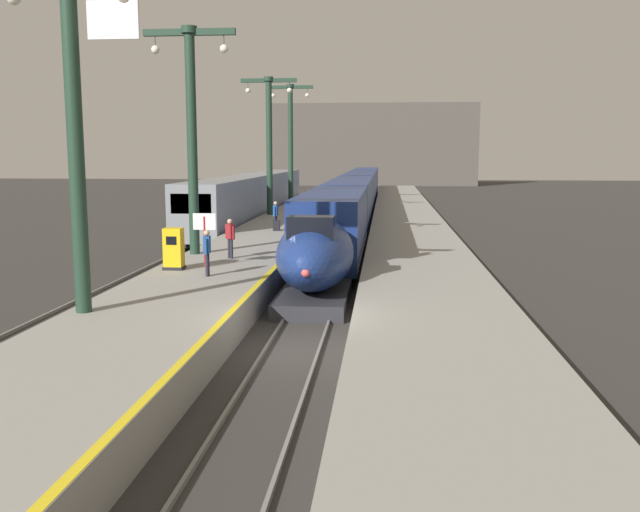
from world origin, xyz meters
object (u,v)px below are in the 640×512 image
Objects in this scene: passenger_mid_platform at (207,249)px; passenger_far_waiting at (230,235)px; highspeed_train_main at (356,196)px; station_column_distant at (290,134)px; station_column_mid at (191,120)px; passenger_near_edge at (276,213)px; departure_info_board at (205,229)px; ticket_machine_yellow at (174,250)px; rolling_suitcase at (276,226)px; station_column_far at (269,133)px; station_column_near at (75,103)px; regional_train_adjacent at (253,195)px.

passenger_far_waiting is at bearing 91.63° from passenger_mid_platform.
station_column_distant reaches higher than highspeed_train_main.
station_column_mid reaches higher than highspeed_train_main.
passenger_near_edge is 13.39m from departure_info_board.
ticket_machine_yellow is (-1.74, -13.98, -0.25)m from passenger_near_edge.
station_column_mid is at bearing -102.79° from rolling_suitcase.
ticket_machine_yellow is (-1.54, -2.98, -0.25)m from passenger_far_waiting.
ticket_machine_yellow is at bearing -89.18° from station_column_far.
station_column_distant reaches higher than passenger_mid_platform.
station_column_mid is (-0.05, 11.53, 0.07)m from station_column_near.
station_column_near reaches higher than ticket_machine_yellow.
passenger_near_edge is at bearing -74.63° from regional_train_adjacent.
highspeed_train_main is at bearing 83.50° from passenger_mid_platform.
passenger_near_edge is at bearing 109.23° from rolling_suitcase.
station_column_near is 5.60× the size of passenger_far_waiting.
highspeed_train_main is at bearing -26.41° from station_column_distant.
regional_train_adjacent reaches higher than ticket_machine_yellow.
station_column_mid is 6.12× the size of ticket_machine_yellow.
station_column_distant reaches higher than passenger_near_edge.
passenger_mid_platform is (4.21, -30.92, -0.09)m from regional_train_adjacent.
regional_train_adjacent is 37.28m from station_column_near.
station_column_near is 21.94m from passenger_near_edge.
highspeed_train_main is 19.22m from passenger_near_edge.
ticket_machine_yellow is 0.75× the size of departure_info_board.
station_column_mid reaches higher than regional_train_adjacent.
passenger_far_waiting is 0.80× the size of departure_info_board.
regional_train_adjacent is at bearing -158.15° from highspeed_train_main.
rolling_suitcase is at bearing -78.53° from station_column_far.
station_column_far reaches higher than passenger_near_edge.
regional_train_adjacent is at bearing 98.73° from passenger_far_waiting.
station_column_distant is at bearing 90.07° from station_column_near.
departure_info_board is (1.36, 7.96, -4.27)m from station_column_near.
station_column_mid is 7.63m from passenger_mid_platform.
station_column_mid is at bearing -85.05° from regional_train_adjacent.
passenger_near_edge is at bearing -78.71° from station_column_far.
station_column_mid is 11.25m from rolling_suitcase.
passenger_mid_platform is 0.80× the size of departure_info_board.
highspeed_train_main is 44.53× the size of passenger_far_waiting.
passenger_far_waiting is at bearing 79.94° from station_column_near.
passenger_near_edge is at bearing 88.95° from passenger_far_waiting.
rolling_suitcase is (0.08, -0.24, -0.69)m from passenger_near_edge.
station_column_mid is at bearing 94.77° from ticket_machine_yellow.
station_column_far is 4.64× the size of departure_info_board.
regional_train_adjacent is (-8.10, -3.25, 0.16)m from highspeed_train_main.
station_column_far is at bearing 101.29° from passenger_near_edge.
station_column_near is (2.25, -36.91, 4.70)m from regional_train_adjacent.
station_column_mid is 9.97× the size of rolling_suitcase.
passenger_mid_platform is at bearing -85.55° from station_column_far.
departure_info_board is (-0.75, -13.12, 1.20)m from rolling_suitcase.
highspeed_train_main is at bearing 21.85° from regional_train_adjacent.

